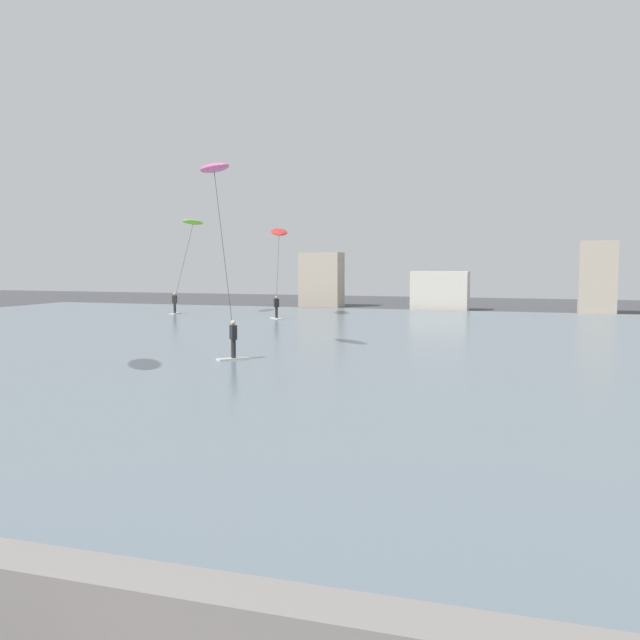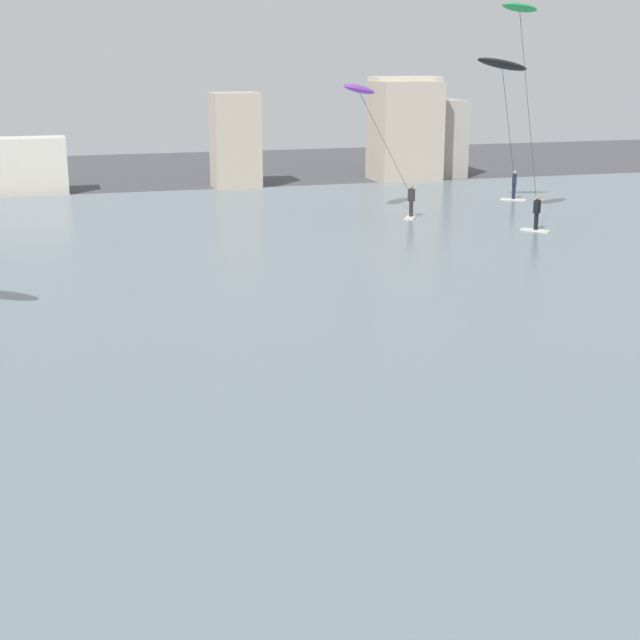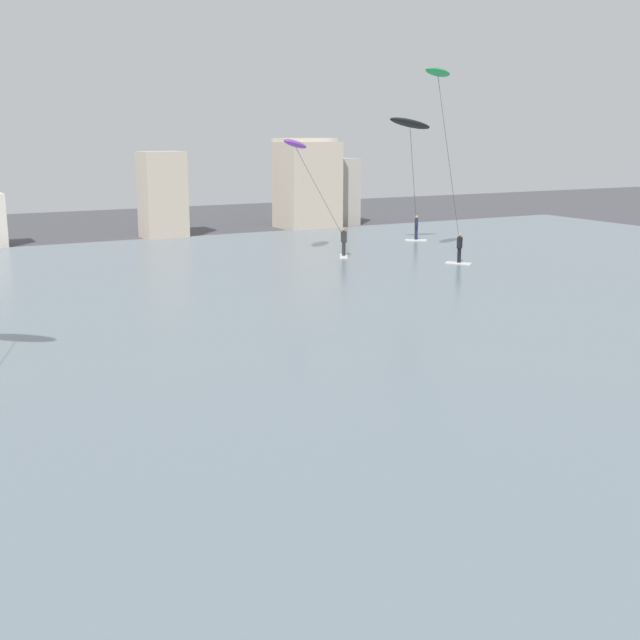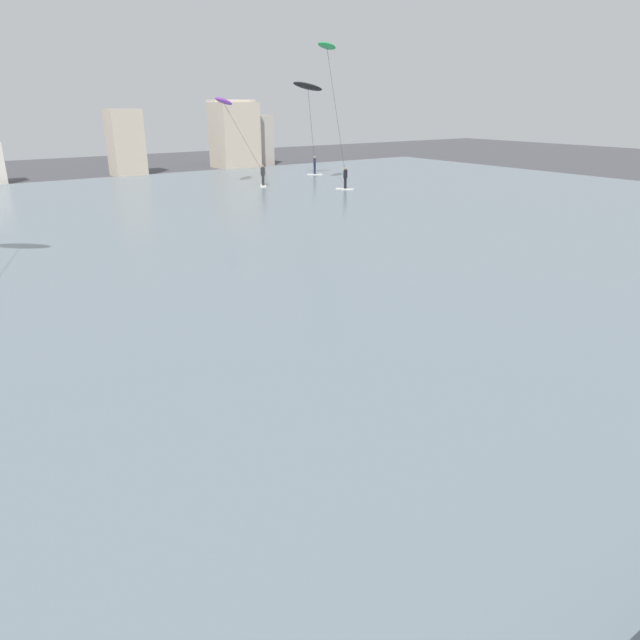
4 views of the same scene
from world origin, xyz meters
The scene contains 5 objects.
water_bay centered at (0.00, 30.54, 0.05)m, with size 84.00×52.00×0.10m, color slate.
far_shore_buildings centered at (12.41, 58.70, 2.80)m, with size 41.38×5.41×6.63m.
kitesurfer_green centered at (18.05, 39.65, 9.07)m, with size 2.86×3.58×10.38m.
kitesurfer_purple centered at (12.17, 44.59, 5.83)m, with size 4.31×3.54×6.81m.
kitesurfer_black centered at (20.13, 45.39, 6.77)m, with size 4.32×3.34×8.05m.
Camera 4 is at (-8.99, 2.64, 6.34)m, focal length 32.31 mm.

